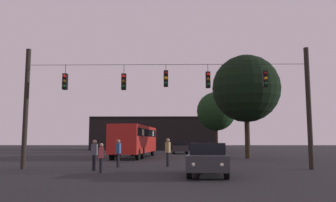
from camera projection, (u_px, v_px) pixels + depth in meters
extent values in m
plane|color=black|center=(169.00, 158.00, 31.82)|extent=(168.00, 168.00, 0.00)
cylinder|color=black|center=(26.00, 108.00, 19.75)|extent=(0.28, 0.28, 7.09)
cylinder|color=black|center=(309.00, 107.00, 19.44)|extent=(0.28, 0.28, 7.09)
cylinder|color=black|center=(166.00, 65.00, 19.89)|extent=(16.54, 0.02, 0.02)
cylinder|color=black|center=(66.00, 69.00, 19.97)|extent=(0.03, 0.03, 0.52)
cube|color=black|center=(65.00, 82.00, 19.89)|extent=(0.26, 0.32, 0.95)
sphere|color=red|center=(64.00, 76.00, 19.75)|extent=(0.20, 0.20, 0.20)
sphere|color=#5B3D0C|center=(64.00, 81.00, 19.71)|extent=(0.20, 0.20, 0.20)
sphere|color=#0C4219|center=(64.00, 86.00, 19.68)|extent=(0.20, 0.20, 0.20)
cylinder|color=black|center=(124.00, 69.00, 19.91)|extent=(0.03, 0.03, 0.54)
cube|color=black|center=(124.00, 82.00, 19.82)|extent=(0.26, 0.32, 0.95)
sphere|color=red|center=(123.00, 76.00, 19.68)|extent=(0.20, 0.20, 0.20)
sphere|color=#5B3D0C|center=(123.00, 81.00, 19.64)|extent=(0.20, 0.20, 0.20)
sphere|color=#0C4219|center=(123.00, 86.00, 19.61)|extent=(0.20, 0.20, 0.20)
cylinder|color=black|center=(166.00, 68.00, 19.87)|extent=(0.03, 0.03, 0.36)
cube|color=black|center=(166.00, 79.00, 19.80)|extent=(0.26, 0.32, 0.95)
sphere|color=#510A0A|center=(166.00, 73.00, 19.65)|extent=(0.20, 0.20, 0.20)
sphere|color=orange|center=(166.00, 78.00, 19.62)|extent=(0.20, 0.20, 0.20)
sphere|color=#0C4219|center=(166.00, 83.00, 19.58)|extent=(0.20, 0.20, 0.20)
cylinder|color=black|center=(208.00, 68.00, 19.82)|extent=(0.03, 0.03, 0.45)
cube|color=black|center=(208.00, 80.00, 19.74)|extent=(0.26, 0.32, 0.95)
sphere|color=red|center=(208.00, 74.00, 19.60)|extent=(0.20, 0.20, 0.20)
sphere|color=#5B3D0C|center=(208.00, 79.00, 19.56)|extent=(0.20, 0.20, 0.20)
sphere|color=#0C4219|center=(208.00, 84.00, 19.53)|extent=(0.20, 0.20, 0.20)
cylinder|color=black|center=(265.00, 68.00, 19.76)|extent=(0.03, 0.03, 0.40)
cube|color=black|center=(265.00, 79.00, 19.68)|extent=(0.26, 0.32, 0.95)
sphere|color=#510A0A|center=(266.00, 73.00, 19.54)|extent=(0.20, 0.20, 0.20)
sphere|color=orange|center=(266.00, 78.00, 19.50)|extent=(0.20, 0.20, 0.20)
sphere|color=#0C4219|center=(266.00, 84.00, 19.47)|extent=(0.20, 0.20, 0.20)
cube|color=#B21E19|center=(135.00, 139.00, 32.49)|extent=(3.45, 11.18, 2.50)
cube|color=black|center=(135.00, 133.00, 32.56)|extent=(3.43, 10.52, 0.70)
cylinder|color=black|center=(132.00, 151.00, 36.37)|extent=(0.37, 1.02, 1.00)
cylinder|color=black|center=(153.00, 151.00, 36.13)|extent=(0.37, 1.02, 1.00)
cylinder|color=black|center=(118.00, 153.00, 30.28)|extent=(0.37, 1.02, 1.00)
cylinder|color=black|center=(142.00, 153.00, 30.05)|extent=(0.37, 1.02, 1.00)
cylinder|color=black|center=(112.00, 154.00, 28.33)|extent=(0.37, 1.02, 1.00)
cylinder|color=black|center=(138.00, 154.00, 28.10)|extent=(0.37, 1.02, 1.00)
cube|color=beige|center=(141.00, 134.00, 35.82)|extent=(2.62, 1.02, 0.56)
cube|color=beige|center=(129.00, 132.00, 29.84)|extent=(2.62, 1.02, 0.56)
cube|color=#2D2D33|center=(208.00, 161.00, 15.77)|extent=(2.22, 4.46, 0.68)
cube|color=black|center=(208.00, 148.00, 15.99)|extent=(1.81, 2.47, 0.52)
cylinder|color=black|center=(227.00, 172.00, 14.24)|extent=(0.28, 0.66, 0.64)
cylinder|color=black|center=(189.00, 171.00, 14.43)|extent=(0.28, 0.66, 0.64)
cylinder|color=black|center=(224.00, 167.00, 17.04)|extent=(0.28, 0.66, 0.64)
cylinder|color=black|center=(192.00, 166.00, 17.23)|extent=(0.28, 0.66, 0.64)
sphere|color=white|center=(222.00, 165.00, 13.64)|extent=(0.18, 0.18, 0.18)
sphere|color=white|center=(194.00, 164.00, 13.77)|extent=(0.18, 0.18, 0.18)
cube|color=#2D2D33|center=(180.00, 148.00, 41.53)|extent=(1.88, 4.33, 0.68)
cube|color=black|center=(180.00, 143.00, 41.45)|extent=(1.63, 2.35, 0.52)
cylinder|color=black|center=(173.00, 151.00, 42.90)|extent=(0.23, 0.64, 0.64)
cylinder|color=black|center=(186.00, 151.00, 42.90)|extent=(0.23, 0.64, 0.64)
cylinder|color=black|center=(174.00, 151.00, 40.08)|extent=(0.23, 0.64, 0.64)
cylinder|color=black|center=(187.00, 151.00, 40.08)|extent=(0.23, 0.64, 0.64)
sphere|color=white|center=(175.00, 148.00, 43.62)|extent=(0.18, 0.18, 0.18)
sphere|color=white|center=(184.00, 148.00, 43.62)|extent=(0.18, 0.18, 0.18)
cylinder|color=black|center=(101.00, 166.00, 17.03)|extent=(0.14, 0.14, 0.74)
cylinder|color=black|center=(101.00, 165.00, 17.18)|extent=(0.14, 0.14, 0.74)
cube|color=maroon|center=(101.00, 153.00, 17.18)|extent=(0.33, 0.41, 0.56)
sphere|color=#8C6B51|center=(101.00, 145.00, 17.23)|extent=(0.20, 0.20, 0.20)
cylinder|color=black|center=(168.00, 160.00, 21.24)|extent=(0.14, 0.14, 0.88)
cylinder|color=black|center=(167.00, 160.00, 21.09)|extent=(0.14, 0.14, 0.88)
cube|color=#997F4C|center=(168.00, 147.00, 21.25)|extent=(0.34, 0.42, 0.66)
sphere|color=#8C6B51|center=(168.00, 140.00, 21.30)|extent=(0.24, 0.24, 0.24)
cylinder|color=black|center=(95.00, 163.00, 18.58)|extent=(0.14, 0.14, 0.83)
cylinder|color=black|center=(94.00, 163.00, 18.42)|extent=(0.14, 0.14, 0.83)
cube|color=#4C4C56|center=(94.00, 150.00, 18.58)|extent=(0.30, 0.40, 0.62)
sphere|color=#8C6B51|center=(95.00, 142.00, 18.63)|extent=(0.22, 0.22, 0.22)
cylinder|color=black|center=(119.00, 160.00, 20.77)|extent=(0.14, 0.14, 0.84)
cylinder|color=black|center=(118.00, 160.00, 20.61)|extent=(0.14, 0.14, 0.84)
cube|color=#2D4C7F|center=(118.00, 148.00, 20.77)|extent=(0.29, 0.39, 0.63)
sphere|color=#8C6B51|center=(119.00, 141.00, 20.82)|extent=(0.23, 0.23, 0.23)
cube|color=black|center=(155.00, 135.00, 60.26)|extent=(21.12, 10.30, 5.08)
cube|color=black|center=(155.00, 120.00, 60.59)|extent=(21.12, 10.30, 0.50)
cylinder|color=#2D2116|center=(217.00, 139.00, 45.86)|extent=(0.36, 0.36, 3.77)
sphere|color=black|center=(216.00, 111.00, 46.30)|extent=(5.34, 5.34, 5.34)
cylinder|color=#2D2116|center=(247.00, 135.00, 30.83)|extent=(0.46, 0.46, 4.25)
sphere|color=black|center=(246.00, 88.00, 31.33)|extent=(6.29, 6.29, 6.29)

